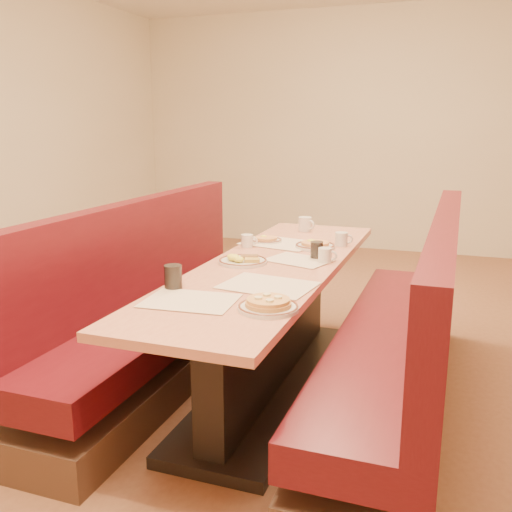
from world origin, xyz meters
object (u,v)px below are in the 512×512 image
(coffee_mug_a, at_px, (326,255))
(coffee_mug_c, at_px, (342,239))
(coffee_mug_d, at_px, (305,224))
(soda_tumbler_mid, at_px, (317,250))
(booth_right, at_px, (405,347))
(eggs_plate, at_px, (242,260))
(diner_table, at_px, (272,328))
(pancake_plate, at_px, (268,305))
(coffee_mug_b, at_px, (248,241))
(booth_left, at_px, (158,315))
(soda_tumbler_near, at_px, (173,277))

(coffee_mug_a, bearing_deg, coffee_mug_c, 90.38)
(coffee_mug_d, xyz_separation_m, soda_tumbler_mid, (0.28, -0.79, -0.00))
(booth_right, bearing_deg, eggs_plate, -176.56)
(diner_table, distance_m, booth_right, 0.73)
(pancake_plate, height_order, coffee_mug_a, coffee_mug_a)
(eggs_plate, relative_size, coffee_mug_b, 2.61)
(coffee_mug_b, relative_size, coffee_mug_d, 0.80)
(coffee_mug_a, bearing_deg, coffee_mug_d, 111.88)
(booth_left, distance_m, booth_right, 1.46)
(coffee_mug_d, height_order, soda_tumbler_near, soda_tumbler_near)
(coffee_mug_d, bearing_deg, booth_left, -99.15)
(coffee_mug_c, bearing_deg, booth_right, -62.86)
(pancake_plate, xyz_separation_m, soda_tumbler_mid, (-0.03, 0.96, 0.03))
(coffee_mug_b, height_order, soda_tumbler_mid, soda_tumbler_mid)
(pancake_plate, bearing_deg, coffee_mug_c, 88.62)
(soda_tumbler_near, bearing_deg, coffee_mug_c, 65.67)
(diner_table, bearing_deg, booth_right, 0.00)
(coffee_mug_a, distance_m, coffee_mug_c, 0.46)
(pancake_plate, distance_m, soda_tumbler_mid, 0.96)
(soda_tumbler_mid, bearing_deg, booth_right, -20.19)
(coffee_mug_a, bearing_deg, booth_right, -14.76)
(coffee_mug_a, bearing_deg, soda_tumbler_mid, 133.06)
(booth_right, height_order, eggs_plate, booth_right)
(booth_right, relative_size, soda_tumbler_mid, 25.39)
(eggs_plate, xyz_separation_m, coffee_mug_d, (0.08, 1.04, 0.04))
(diner_table, height_order, coffee_mug_a, coffee_mug_a)
(booth_left, relative_size, soda_tumbler_mid, 25.39)
(eggs_plate, bearing_deg, soda_tumbler_mid, 34.87)
(diner_table, height_order, soda_tumbler_mid, soda_tumbler_mid)
(coffee_mug_a, bearing_deg, soda_tumbler_near, -126.43)
(booth_right, height_order, pancake_plate, booth_right)
(coffee_mug_b, xyz_separation_m, coffee_mug_c, (0.54, 0.24, 0.00))
(coffee_mug_a, bearing_deg, pancake_plate, -92.29)
(eggs_plate, bearing_deg, soda_tumbler_near, -102.26)
(pancake_plate, height_order, soda_tumbler_mid, soda_tumbler_mid)
(diner_table, distance_m, soda_tumbler_mid, 0.51)
(coffee_mug_c, xyz_separation_m, soda_tumbler_mid, (-0.07, -0.39, 0.00))
(soda_tumbler_near, xyz_separation_m, soda_tumbler_mid, (0.48, 0.82, -0.01))
(booth_right, bearing_deg, coffee_mug_b, 160.91)
(coffee_mug_c, xyz_separation_m, coffee_mug_d, (-0.34, 0.40, 0.01))
(eggs_plate, distance_m, coffee_mug_a, 0.46)
(coffee_mug_a, xyz_separation_m, coffee_mug_c, (-0.00, 0.46, 0.00))
(coffee_mug_a, distance_m, soda_tumbler_mid, 0.10)
(diner_table, xyz_separation_m, booth_left, (-0.73, 0.00, -0.01))
(pancake_plate, relative_size, soda_tumbler_near, 2.24)
(booth_right, distance_m, pancake_plate, 1.00)
(coffee_mug_b, distance_m, soda_tumbler_mid, 0.50)
(booth_left, relative_size, coffee_mug_d, 19.54)
(coffee_mug_b, xyz_separation_m, soda_tumbler_near, (-0.00, -0.97, 0.02))
(coffee_mug_a, relative_size, soda_tumbler_mid, 1.08)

